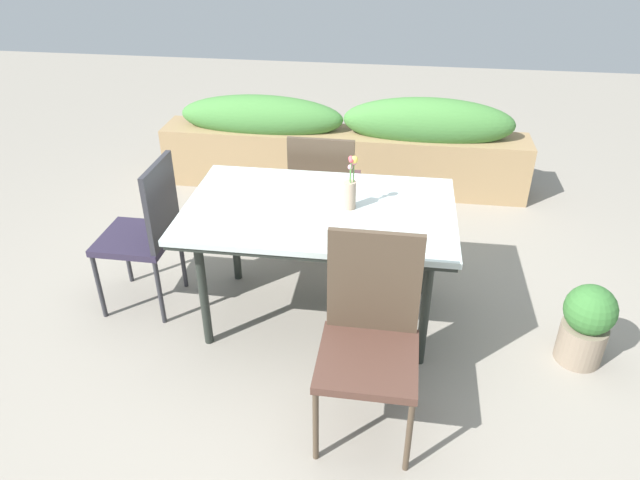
% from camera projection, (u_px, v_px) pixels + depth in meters
% --- Properties ---
extents(ground_plane, '(12.00, 12.00, 0.00)m').
position_uv_depth(ground_plane, '(318.00, 321.00, 3.55)').
color(ground_plane, gray).
extents(dining_table, '(1.48, 0.93, 0.75)m').
position_uv_depth(dining_table, '(320.00, 217.00, 3.24)').
color(dining_table, silver).
rests_on(dining_table, ground).
extents(chair_end_left, '(0.42, 0.42, 0.95)m').
position_uv_depth(chair_end_left, '(147.00, 228.00, 3.44)').
color(chair_end_left, '#2C253A').
rests_on(chair_end_left, ground).
extents(chair_far_side, '(0.46, 0.46, 0.90)m').
position_uv_depth(chair_far_side, '(324.00, 182.00, 3.97)').
color(chair_far_side, '#533638').
rests_on(chair_far_side, ground).
extents(chair_near_right, '(0.45, 0.45, 0.98)m').
position_uv_depth(chair_near_right, '(370.00, 331.00, 2.65)').
color(chair_near_right, '#503329').
rests_on(chair_near_right, ground).
extents(flower_vase, '(0.07, 0.07, 0.31)m').
position_uv_depth(flower_vase, '(350.00, 188.00, 3.14)').
color(flower_vase, tan).
rests_on(flower_vase, dining_table).
extents(planter_box, '(3.07, 0.40, 0.81)m').
position_uv_depth(planter_box, '(344.00, 144.00, 4.95)').
color(planter_box, '#9E7F56').
rests_on(planter_box, ground).
extents(potted_plant, '(0.27, 0.27, 0.48)m').
position_uv_depth(potted_plant, '(586.00, 323.00, 3.14)').
color(potted_plant, gray).
rests_on(potted_plant, ground).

